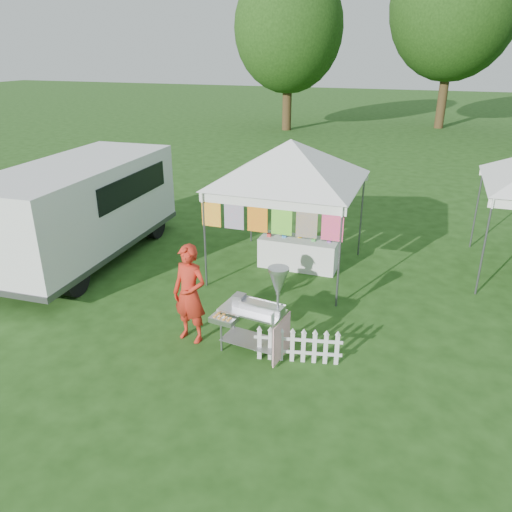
% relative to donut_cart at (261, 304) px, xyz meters
% --- Properties ---
extents(ground, '(120.00, 120.00, 0.00)m').
position_rel_donut_cart_xyz_m(ground, '(-0.56, 0.03, -0.96)').
color(ground, '#1E4112').
rests_on(ground, ground).
extents(canopy_main, '(4.24, 4.24, 3.45)m').
position_rel_donut_cart_xyz_m(canopy_main, '(-0.56, 3.52, 2.03)').
color(canopy_main, '#59595E').
rests_on(canopy_main, ground).
extents(tree_left, '(6.40, 6.40, 9.53)m').
position_rel_donut_cart_xyz_m(tree_left, '(-6.56, 24.03, 4.88)').
color(tree_left, '#392A14').
rests_on(tree_left, ground).
extents(tree_mid, '(7.60, 7.60, 11.52)m').
position_rel_donut_cart_xyz_m(tree_mid, '(2.44, 28.03, 6.18)').
color(tree_mid, '#392A14').
rests_on(tree_mid, ground).
extents(donut_cart, '(1.25, 0.77, 1.63)m').
position_rel_donut_cart_xyz_m(donut_cart, '(0.00, 0.00, 0.00)').
color(donut_cart, gray).
rests_on(donut_cart, ground).
extents(vendor, '(0.71, 0.52, 1.77)m').
position_rel_donut_cart_xyz_m(vendor, '(-1.32, 0.06, -0.07)').
color(vendor, red).
rests_on(vendor, ground).
extents(cargo_van, '(2.51, 5.71, 2.33)m').
position_rel_donut_cart_xyz_m(cargo_van, '(-5.42, 2.66, 0.30)').
color(cargo_van, silver).
rests_on(cargo_van, ground).
extents(picket_fence, '(1.41, 0.33, 0.56)m').
position_rel_donut_cart_xyz_m(picket_fence, '(0.63, -0.00, -0.67)').
color(picket_fence, silver).
rests_on(picket_fence, ground).
extents(display_table, '(1.80, 0.70, 0.70)m').
position_rel_donut_cart_xyz_m(display_table, '(-0.36, 3.74, -0.61)').
color(display_table, white).
rests_on(display_table, ground).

